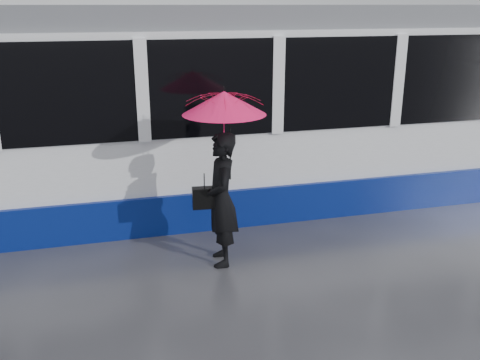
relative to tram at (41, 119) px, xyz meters
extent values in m
plane|color=#2B2B30|center=(2.93, -2.50, -1.64)|extent=(90.00, 90.00, 0.00)
cube|color=#3F3D38|center=(2.93, -0.72, -1.63)|extent=(34.00, 0.07, 0.02)
cube|color=#3F3D38|center=(2.93, 0.72, -1.63)|extent=(34.00, 0.07, 0.02)
cube|color=white|center=(0.00, 0.00, -0.11)|extent=(24.00, 2.40, 2.95)
cube|color=navy|center=(0.00, 0.00, -1.33)|extent=(24.00, 2.56, 0.62)
cube|color=black|center=(0.00, 0.00, 0.56)|extent=(23.00, 2.48, 1.40)
cube|color=slate|center=(0.00, 0.00, 1.54)|extent=(23.60, 2.20, 0.35)
imported|color=black|center=(2.36, -2.35, -0.73)|extent=(0.49, 0.70, 1.81)
imported|color=#FF155C|center=(2.41, -2.35, 0.27)|extent=(1.08, 1.10, 0.90)
cone|color=#FF155C|center=(2.41, -2.35, 0.55)|extent=(1.16, 1.16, 0.29)
cylinder|color=black|center=(2.41, -2.35, 0.72)|extent=(0.01, 0.01, 0.07)
cylinder|color=black|center=(2.49, -2.32, -0.07)|extent=(0.02, 0.02, 0.79)
cube|color=black|center=(2.14, -2.33, -0.69)|extent=(0.34, 0.17, 0.28)
cylinder|color=black|center=(2.14, -2.33, -0.46)|extent=(0.01, 0.01, 0.18)
camera|label=1|loc=(0.90, -8.79, 1.72)|focal=40.00mm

